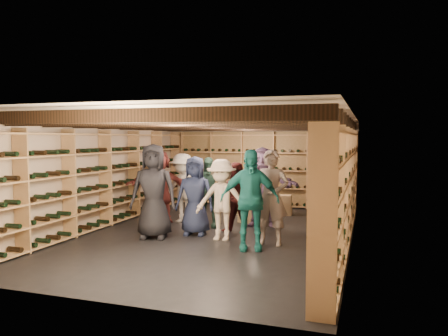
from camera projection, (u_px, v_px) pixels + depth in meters
ground at (214, 233)px, 9.04m from camera, size 8.00×8.00×0.00m
walls at (213, 176)px, 8.96m from camera, size 5.52×8.02×2.40m
ceiling at (213, 117)px, 8.88m from camera, size 5.50×8.00×0.01m
ceiling_joists at (213, 124)px, 8.89m from camera, size 5.40×7.12×0.18m
wine_rack_left at (106, 178)px, 9.78m from camera, size 0.32×7.50×2.15m
wine_rack_right at (343, 186)px, 8.16m from camera, size 0.32×7.50×2.15m
wine_rack_back at (258, 169)px, 12.59m from camera, size 4.70×0.30×2.15m
crate_stack_left at (250, 208)px, 10.17m from camera, size 0.59×0.50×0.68m
crate_stack_right at (281, 205)px, 11.21m from camera, size 0.53×0.39×0.51m
crate_loose at (239, 211)px, 11.36m from camera, size 0.52×0.37×0.17m
person_0 at (153, 191)px, 8.57m from camera, size 1.02×0.79×1.86m
person_3 at (222, 200)px, 8.41m from camera, size 1.05×0.64×1.57m
person_4 at (250, 200)px, 7.68m from camera, size 1.12×0.73×1.78m
person_5 at (160, 186)px, 10.25m from camera, size 1.64×0.95×1.69m
person_6 at (195, 196)px, 8.87m from camera, size 0.85×0.61×1.60m
person_7 at (271, 197)px, 8.04m from camera, size 0.65×0.43×1.76m
person_8 at (237, 198)px, 8.95m from camera, size 0.82×0.70×1.48m
person_9 at (183, 188)px, 10.15m from camera, size 1.13×0.78×1.61m
person_10 at (208, 192)px, 9.62m from camera, size 0.98×0.63×1.55m
person_11 at (262, 187)px, 9.76m from camera, size 1.71×0.78×1.78m
person_12 at (327, 188)px, 9.53m from camera, size 0.99×0.79×1.77m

